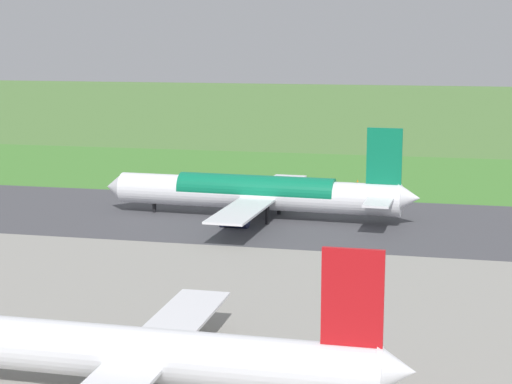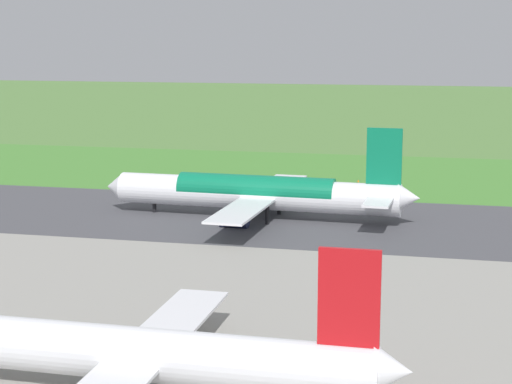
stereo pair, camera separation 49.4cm
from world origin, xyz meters
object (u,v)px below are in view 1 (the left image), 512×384
object	(u,v)px
airliner_main	(258,193)
airliner_parked_mid	(135,353)
no_stopping_sign	(380,176)
traffic_cone_orange	(358,181)

from	to	relation	value
airliner_main	airliner_parked_mid	world-z (taller)	airliner_main
no_stopping_sign	airliner_main	bearing A→B (deg)	67.13
airliner_main	traffic_cone_orange	xyz separation A→B (m)	(-12.45, -39.65, -4.08)
traffic_cone_orange	airliner_main	bearing A→B (deg)	72.57
airliner_main	no_stopping_sign	bearing A→B (deg)	-112.87
airliner_parked_mid	traffic_cone_orange	distance (m)	111.36
airliner_parked_mid	no_stopping_sign	size ratio (longest dim) A/B	19.45
airliner_parked_mid	traffic_cone_orange	size ratio (longest dim) A/B	86.15
airliner_main	no_stopping_sign	size ratio (longest dim) A/B	22.20
airliner_parked_mid	no_stopping_sign	xyz separation A→B (m)	(-11.65, -111.61, -2.33)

